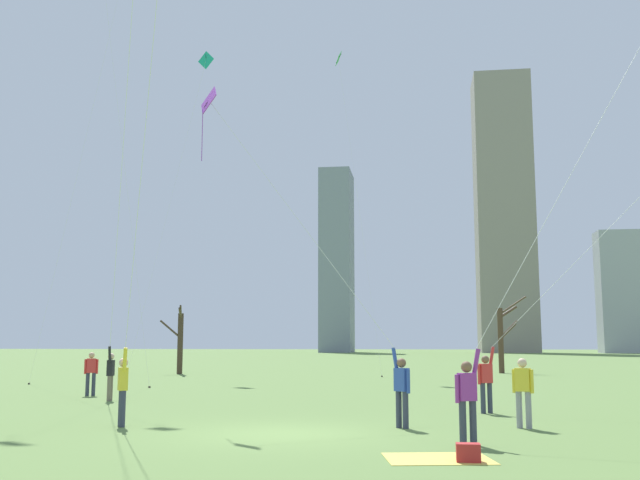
% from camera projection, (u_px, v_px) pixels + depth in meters
% --- Properties ---
extents(ground_plane, '(400.00, 400.00, 0.00)m').
position_uv_depth(ground_plane, '(283.00, 434.00, 16.15)').
color(ground_plane, '#5B7A3D').
extents(kite_flyer_midfield_right_yellow, '(5.09, 9.56, 20.57)m').
position_uv_depth(kite_flyer_midfield_right_yellow, '(137.00, 223.00, 16.41)').
color(kite_flyer_midfield_right_yellow, '#33384C').
rests_on(kite_flyer_midfield_right_yellow, ground).
extents(kite_flyer_midfield_center_purple, '(6.18, 3.22, 9.60)m').
position_uv_depth(kite_flyer_midfield_center_purple, '(366.00, 335.00, 18.00)').
color(kite_flyer_midfield_center_purple, '#33384C').
rests_on(kite_flyer_midfield_center_purple, ground).
extents(kite_flyer_midfield_left_blue, '(5.49, 11.96, 16.10)m').
position_uv_depth(kite_flyer_midfield_left_blue, '(115.00, 295.00, 23.66)').
color(kite_flyer_midfield_left_blue, '#726656').
rests_on(kite_flyer_midfield_left_blue, ground).
extents(kite_flyer_foreground_right_white, '(7.46, 4.52, 13.20)m').
position_uv_depth(kite_flyer_foreground_right_white, '(517.00, 299.00, 15.31)').
color(kite_flyer_foreground_right_white, '#33384C').
rests_on(kite_flyer_foreground_right_white, ground).
extents(kite_flyer_foreground_left_red, '(14.85, 3.64, 15.85)m').
position_uv_depth(kite_flyer_foreground_left_red, '(557.00, 303.00, 21.42)').
color(kite_flyer_foreground_left_red, '#33384C').
rests_on(kite_flyer_foreground_left_red, ground).
extents(bystander_far_off_by_trees, '(0.48, 0.32, 1.62)m').
position_uv_depth(bystander_far_off_by_trees, '(523.00, 389.00, 17.29)').
color(bystander_far_off_by_trees, gray).
rests_on(bystander_far_off_by_trees, ground).
extents(bystander_strolling_midfield, '(0.47, 0.32, 1.62)m').
position_uv_depth(bystander_strolling_midfield, '(91.00, 371.00, 27.81)').
color(bystander_strolling_midfield, '#33384C').
rests_on(bystander_strolling_midfield, ground).
extents(distant_kite_drifting_left_teal, '(5.11, 1.05, 21.46)m').
position_uv_depth(distant_kite_drifting_left_teal, '(200.00, 83.00, 49.44)').
color(distant_kite_drifting_left_teal, teal).
rests_on(distant_kite_drifting_left_teal, ground).
extents(distant_kite_drifting_right_green, '(3.24, 5.44, 21.97)m').
position_uv_depth(distant_kite_drifting_right_green, '(341.00, 77.00, 50.09)').
color(distant_kite_drifting_right_green, green).
rests_on(distant_kite_drifting_right_green, ground).
extents(picnic_spot, '(2.02, 1.69, 0.31)m').
position_uv_depth(picnic_spot, '(455.00, 455.00, 12.48)').
color(picnic_spot, '#D8BF4C').
rests_on(picnic_spot, ground).
extents(bare_tree_center, '(1.92, 0.74, 5.03)m').
position_uv_depth(bare_tree_center, '(502.00, 336.00, 48.32)').
color(bare_tree_center, '#4C3828').
rests_on(bare_tree_center, ground).
extents(bare_tree_rightmost, '(1.77, 1.36, 4.32)m').
position_uv_depth(bare_tree_rightmost, '(180.00, 341.00, 46.94)').
color(bare_tree_rightmost, '#423326').
rests_on(bare_tree_rightmost, ground).
extents(skyline_mid_tower_left, '(11.00, 5.48, 22.84)m').
position_uv_depth(skyline_mid_tower_left, '(629.00, 292.00, 137.50)').
color(skyline_mid_tower_left, '#9EA3AD').
rests_on(skyline_mid_tower_left, ground).
extents(skyline_slender_spire, '(6.28, 10.83, 37.05)m').
position_uv_depth(skyline_slender_spire, '(337.00, 261.00, 150.76)').
color(skyline_slender_spire, gray).
rests_on(skyline_slender_spire, ground).
extents(skyline_squat_block, '(11.02, 10.49, 55.70)m').
position_uv_depth(skyline_squat_block, '(504.00, 212.00, 147.34)').
color(skyline_squat_block, gray).
rests_on(skyline_squat_block, ground).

